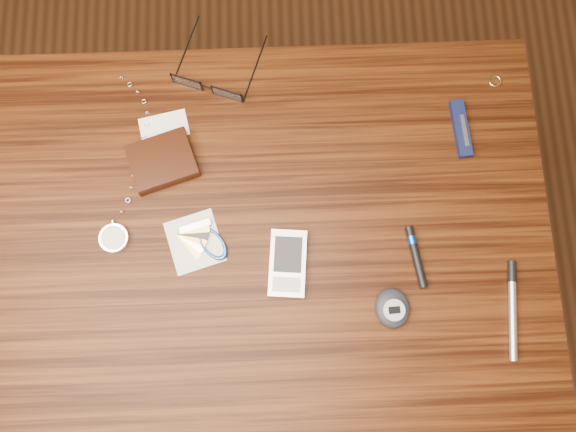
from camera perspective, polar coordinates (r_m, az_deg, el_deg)
The scene contains 12 objects.
ground at distance 1.64m, azimuth -2.72°, elevation -7.60°, with size 3.80×3.80×0.00m, color #472814.
desk at distance 1.00m, azimuth -4.45°, elevation -4.21°, with size 1.00×0.70×0.75m.
wallet_and_card at distance 0.94m, azimuth -12.64°, elevation 5.54°, with size 0.12×0.15×0.02m.
eyeglasses at distance 0.98m, azimuth -8.06°, elevation 13.11°, with size 0.16×0.17×0.03m.
gold_ring at distance 1.04m, azimuth 20.29°, elevation 12.74°, with size 0.02×0.02×0.00m, color #E4C96E.
pocket_watch at distance 0.93m, azimuth -17.14°, elevation -1.60°, with size 0.08×0.31×0.01m.
pda_phone at distance 0.88m, azimuth -0.04°, elevation -4.83°, with size 0.07×0.11×0.02m.
pedometer at distance 0.89m, azimuth 10.57°, elevation -9.19°, with size 0.06×0.06×0.03m.
notepad_keys at distance 0.90m, azimuth -8.62°, elevation -2.60°, with size 0.11×0.11×0.01m.
pocket_knife at distance 0.98m, azimuth 17.16°, elevation 8.47°, with size 0.03×0.10×0.01m.
silver_pen at distance 0.94m, azimuth 21.84°, elevation -8.13°, with size 0.03×0.15×0.01m.
black_blue_pen at distance 0.91m, azimuth 12.84°, elevation -3.86°, with size 0.03×0.10×0.01m.
Camera 1 is at (0.07, -0.15, 1.63)m, focal length 35.00 mm.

